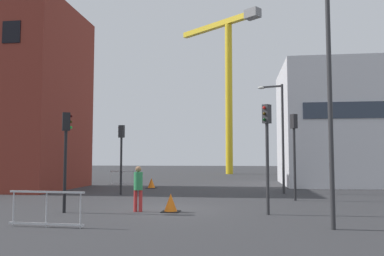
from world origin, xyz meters
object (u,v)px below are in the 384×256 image
at_px(pedestrian_walking, 138,185).
at_px(traffic_cone_orange, 151,183).
at_px(streetlamp_short, 280,129).
at_px(traffic_light_corner, 66,145).
at_px(streetlamp_tall, 324,73).
at_px(traffic_cone_striped, 171,203).
at_px(traffic_light_near, 267,140).
at_px(traffic_light_far, 121,148).
at_px(traffic_light_median, 294,143).
at_px(construction_crane, 228,71).

relative_size(pedestrian_walking, traffic_cone_orange, 2.53).
height_order(streetlamp_short, traffic_light_corner, streetlamp_short).
bearing_deg(streetlamp_tall, traffic_cone_striped, 148.63).
xyz_separation_m(pedestrian_walking, traffic_cone_striped, (1.26, 0.12, -0.69)).
bearing_deg(traffic_light_corner, streetlamp_tall, -14.83).
bearing_deg(streetlamp_short, traffic_light_near, -98.60).
bearing_deg(traffic_cone_striped, traffic_light_far, 121.89).
relative_size(streetlamp_short, traffic_light_median, 1.51).
distance_m(streetlamp_short, pedestrian_walking, 10.71).
relative_size(traffic_light_near, traffic_light_corner, 1.06).
height_order(traffic_light_near, traffic_cone_striped, traffic_light_near).
relative_size(streetlamp_tall, traffic_cone_striped, 11.34).
distance_m(traffic_light_far, traffic_light_median, 9.47).
bearing_deg(traffic_cone_striped, traffic_cone_orange, 106.66).
bearing_deg(pedestrian_walking, traffic_cone_striped, 5.40).
bearing_deg(traffic_light_near, pedestrian_walking, 178.05).
distance_m(streetlamp_tall, pedestrian_walking, 7.94).
bearing_deg(streetlamp_tall, streetlamp_short, 91.10).
bearing_deg(traffic_light_corner, traffic_light_far, 90.50).
bearing_deg(traffic_light_median, streetlamp_tall, -90.91).
bearing_deg(pedestrian_walking, traffic_light_near, -1.95).
relative_size(construction_crane, traffic_light_near, 4.96).
xyz_separation_m(traffic_light_near, traffic_light_corner, (-7.61, -0.45, -0.15)).
xyz_separation_m(construction_crane, streetlamp_short, (3.84, -26.47, -9.30)).
xyz_separation_m(traffic_light_far, traffic_light_median, (9.29, -1.82, 0.18)).
bearing_deg(traffic_light_near, traffic_cone_orange, 121.34).
xyz_separation_m(streetlamp_short, traffic_cone_striped, (-4.94, -8.18, -3.43)).
bearing_deg(streetlamp_tall, traffic_cone_orange, 120.64).
distance_m(traffic_light_far, traffic_light_near, 10.20).
distance_m(traffic_light_corner, traffic_cone_striped, 4.60).
distance_m(traffic_light_near, traffic_light_corner, 7.62).
distance_m(traffic_light_corner, pedestrian_walking, 3.17).
xyz_separation_m(construction_crane, traffic_light_corner, (-5.05, -35.37, -10.48)).
bearing_deg(pedestrian_walking, traffic_cone_orange, 100.52).
relative_size(traffic_light_near, traffic_cone_orange, 5.86).
height_order(streetlamp_short, traffic_light_far, streetlamp_short).
relative_size(construction_crane, streetlamp_short, 3.17).
bearing_deg(traffic_light_far, traffic_light_median, -11.06).
bearing_deg(streetlamp_tall, traffic_light_near, 117.67).
relative_size(traffic_light_corner, traffic_light_median, 0.91).
height_order(streetlamp_short, traffic_light_near, streetlamp_short).
height_order(streetlamp_tall, streetlamp_short, streetlamp_tall).
relative_size(construction_crane, traffic_light_median, 4.78).
bearing_deg(construction_crane, traffic_light_far, -100.27).
xyz_separation_m(traffic_light_near, pedestrian_walking, (-4.92, 0.17, -1.70)).
bearing_deg(streetlamp_short, pedestrian_walking, -126.75).
relative_size(construction_crane, traffic_cone_striped, 29.12).
bearing_deg(traffic_cone_orange, traffic_light_corner, -92.77).
xyz_separation_m(traffic_light_far, traffic_light_near, (7.67, -6.73, 0.09)).
bearing_deg(streetlamp_short, traffic_light_median, -84.49).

